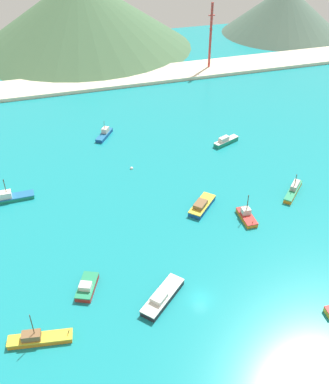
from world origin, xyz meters
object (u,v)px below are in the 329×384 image
Objects in this scene: fishing_boat_1 at (105,134)px; buoy_0 at (132,168)px; fishing_boat_6 at (202,205)px; fishing_boat_0 at (38,338)px; fishing_boat_4 at (9,197)px; fishing_boat_3 at (293,190)px; fishing_boat_9 at (226,141)px; fishing_boat_5 at (162,297)px; radio_tower at (211,37)px; fishing_boat_8 at (87,287)px; fishing_boat_11 at (247,216)px.

fishing_boat_1 is 20.09m from buoy_0.
fishing_boat_0 is at bearing -146.47° from fishing_boat_6.
fishing_boat_4 reaches higher than fishing_boat_1.
fishing_boat_1 is at bearing 70.36° from fishing_boat_0.
buoy_0 is (-34.89, 22.25, -0.73)m from fishing_boat_3.
fishing_boat_3 is 41.39m from buoy_0.
fishing_boat_0 is at bearing -137.21° from fishing_boat_9.
fishing_boat_3 is at bearing -2.11° from fishing_boat_6.
radio_tower reaches higher than fishing_boat_5.
radio_tower reaches higher than fishing_boat_3.
fishing_boat_3 is at bearing 29.25° from fishing_boat_5.
fishing_boat_5 is 1.17× the size of fishing_boat_6.
fishing_boat_5 is 1.37× the size of fishing_boat_8.
fishing_boat_5 is 14.18m from fishing_boat_8.
fishing_boat_8 is at bearing -163.18° from fishing_boat_3.
fishing_boat_11 is at bearing -38.32° from fishing_boat_6.
fishing_boat_5 is at bearing -150.75° from fishing_boat_3.
fishing_boat_11 reaches higher than fishing_boat_5.
fishing_boat_4 is at bearing 158.62° from fishing_boat_6.
buoy_0 is (27.19, 46.99, -0.60)m from fishing_boat_0.
fishing_boat_1 is 0.32× the size of radio_tower.
fishing_boat_5 is 120.03m from radio_tower.
fishing_boat_0 is at bearing -158.27° from fishing_boat_3.
fishing_boat_5 is 45.01m from buoy_0.
fishing_boat_8 is at bearing -137.29° from fishing_boat_9.
fishing_boat_1 reaches higher than fishing_boat_9.
fishing_boat_0 is 1.34× the size of fishing_boat_1.
buoy_0 is at bearing 8.75° from fishing_boat_4.
radio_tower reaches higher than fishing_boat_8.
fishing_boat_5 is 0.39× the size of radio_tower.
fishing_boat_8 is 120.51m from radio_tower.
fishing_boat_0 is 12.57× the size of buoy_0.
fishing_boat_8 is at bearing -122.71° from radio_tower.
fishing_boat_5 is 28.65m from fishing_boat_6.
fishing_boat_1 is 67.26m from radio_tower.
fishing_boat_0 is 46.36m from fishing_boat_6.
fishing_boat_3 is 45.95m from fishing_boat_5.
fishing_boat_9 reaches higher than fishing_boat_5.
fishing_boat_1 is at bearing 109.79° from fishing_boat_6.
fishing_boat_4 is at bearing 111.56° from fishing_boat_8.
buoy_0 is 0.03× the size of radio_tower.
radio_tower is at bearing 72.70° from fishing_boat_9.
radio_tower is (35.54, 84.10, 12.07)m from fishing_boat_6.
fishing_boat_5 is (25.80, -39.93, -0.02)m from fishing_boat_4.
fishing_boat_3 reaches higher than fishing_boat_9.
fishing_boat_3 is 1.15× the size of fishing_boat_8.
fishing_boat_0 is 54.29m from buoy_0.
fishing_boat_6 is at bearing -70.21° from fishing_boat_1.
fishing_boat_11 reaches higher than fishing_boat_8.
fishing_boat_9 is (17.58, 26.43, 0.05)m from fishing_boat_6.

